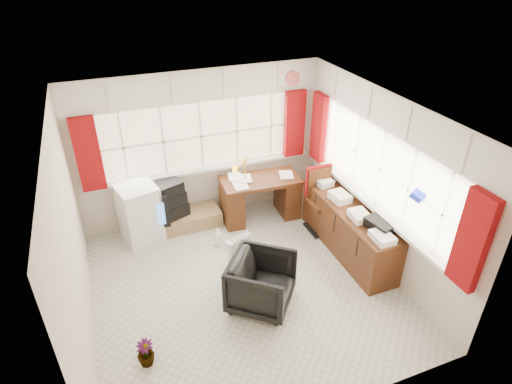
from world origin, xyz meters
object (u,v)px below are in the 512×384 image
task_chair (320,196)px  credenza (348,229)px  desk_lamp (245,164)px  office_chair (262,283)px  desk (260,196)px  mini_fridge (140,213)px  tv_bench (178,221)px  crt_tv (147,207)px  radiator (240,255)px

task_chair → credenza: task_chair is taller
desk_lamp → office_chair: 2.14m
task_chair → desk: bearing=143.5°
desk → mini_fridge: 1.97m
tv_bench → crt_tv: 0.61m
desk_lamp → office_chair: (-0.50, -1.97, -0.68)m
task_chair → office_chair: size_ratio=1.36×
desk → crt_tv: bearing=174.6°
desk_lamp → mini_fridge: (-1.73, 0.05, -0.57)m
task_chair → mini_fridge: size_ratio=1.14×
office_chair → mini_fridge: mini_fridge is taller
radiator → credenza: (1.65, -0.21, 0.18)m
radiator → credenza: 1.67m
credenza → crt_tv: size_ratio=3.30×
task_chair → crt_tv: (-2.65, 0.77, -0.05)m
radiator → credenza: credenza is taller
tv_bench → crt_tv: size_ratio=2.31×
desk → mini_fridge: (-1.97, 0.11, 0.06)m
crt_tv → task_chair: bearing=-16.1°
radiator → mini_fridge: (-1.22, 1.22, 0.26)m
office_chair → credenza: size_ratio=0.39×
desk_lamp → crt_tv: size_ratio=0.70×
desk_lamp → office_chair: size_ratio=0.54×
desk_lamp → credenza: bearing=-50.6°
task_chair → office_chair: 2.03m
tv_bench → mini_fridge: (-0.59, -0.09, 0.35)m
desk_lamp → radiator: size_ratio=0.80×
tv_bench → crt_tv: crt_tv is taller
desk → credenza: 1.60m
tv_bench → task_chair: bearing=-19.9°
radiator → tv_bench: (-0.63, 1.31, -0.09)m
desk_lamp → mini_fridge: bearing=178.4°
task_chair → tv_bench: (-2.19, 0.79, -0.44)m
office_chair → credenza: bearing=-32.0°
crt_tv → mini_fridge: (-0.13, -0.06, -0.05)m
task_chair → crt_tv: 2.76m
task_chair → office_chair: task_chair is taller
mini_fridge → credenza: bearing=-26.6°
mini_fridge → task_chair: bearing=-14.3°
crt_tv → mini_fridge: 0.15m
tv_bench → mini_fridge: size_ratio=1.48×
desk → desk_lamp: 0.68m
task_chair → radiator: bearing=-161.7°
credenza → crt_tv: bearing=151.4°
credenza → crt_tv: (-2.74, 1.49, 0.13)m
radiator → tv_bench: radiator is taller
desk → desk_lamp: size_ratio=3.12×
office_chair → desk_lamp: bearing=24.2°
credenza → crt_tv: 3.12m
desk → office_chair: desk is taller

